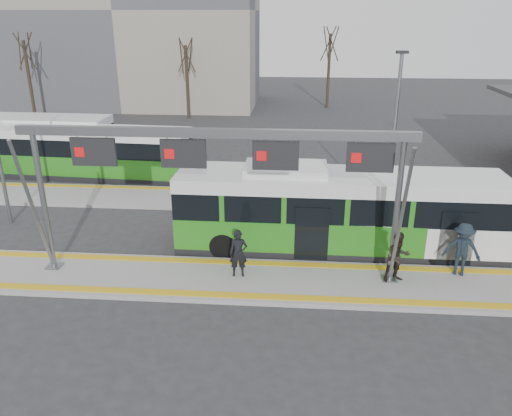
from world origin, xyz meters
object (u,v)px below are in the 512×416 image
(hero_bus, at_px, (337,212))
(gantry, at_px, (218,161))
(passenger_c, at_px, (462,249))
(passenger_a, at_px, (238,253))
(passenger_b, at_px, (398,257))

(hero_bus, bearing_deg, gantry, -146.94)
(gantry, height_order, passenger_c, gantry)
(passenger_a, bearing_deg, passenger_b, -5.39)
(gantry, height_order, passenger_b, gantry)
(passenger_b, bearing_deg, passenger_c, -6.10)
(hero_bus, distance_m, passenger_c, 4.67)
(passenger_b, xyz_separation_m, passenger_c, (2.31, 0.64, 0.06))
(gantry, distance_m, passenger_b, 6.86)
(gantry, xyz_separation_m, passenger_a, (0.61, -0.05, -3.30))
(hero_bus, relative_size, passenger_a, 7.30)
(hero_bus, bearing_deg, passenger_a, -142.21)
(gantry, relative_size, passenger_b, 7.15)
(passenger_b, height_order, passenger_c, passenger_c)
(gantry, xyz_separation_m, hero_bus, (4.17, 2.67, -2.73))
(passenger_c, bearing_deg, passenger_a, -156.07)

